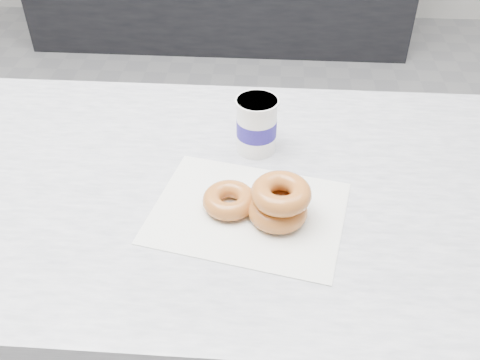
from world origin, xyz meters
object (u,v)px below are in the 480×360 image
(donut_single, at_px, (229,200))
(coffee_cup, at_px, (257,125))
(donut_stack, at_px, (279,202))
(counter, at_px, (113,317))

(donut_single, height_order, coffee_cup, coffee_cup)
(donut_single, distance_m, coffee_cup, 0.20)
(donut_stack, distance_m, coffee_cup, 0.22)
(donut_single, height_order, donut_stack, donut_stack)
(donut_single, xyz_separation_m, coffee_cup, (0.04, 0.19, 0.04))
(coffee_cup, bearing_deg, counter, -179.30)
(counter, bearing_deg, donut_single, -12.89)
(counter, height_order, coffee_cup, coffee_cup)
(donut_single, bearing_deg, counter, 167.11)
(coffee_cup, bearing_deg, donut_stack, -95.23)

